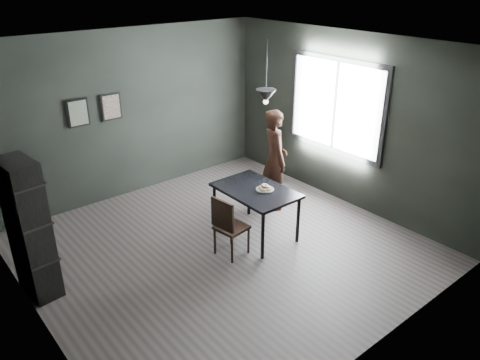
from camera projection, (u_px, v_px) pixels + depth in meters
ground at (223, 248)px, 6.67m from camera, size 5.00×5.00×0.00m
back_wall at (131, 114)px, 7.84m from camera, size 5.00×0.10×2.80m
ceiling at (220, 47)px, 5.50m from camera, size 5.00×5.00×0.02m
window_assembly at (335, 106)px, 7.57m from camera, size 0.04×1.96×1.56m
cafe_table at (256, 194)px, 6.73m from camera, size 0.80×1.20×0.75m
white_plate at (265, 190)px, 6.67m from camera, size 0.23×0.23×0.01m
donut_pile at (265, 188)px, 6.66m from camera, size 0.20×0.20×0.08m
woman at (275, 160)px, 7.50m from camera, size 0.62×0.72×1.67m
wood_chair at (227, 224)px, 6.29m from camera, size 0.44×0.44×0.89m
shelf_unit at (29, 230)px, 5.43m from camera, size 0.39×0.61×1.74m
pendant_lamp at (266, 96)px, 6.37m from camera, size 0.28×0.28×0.86m
framed_print_left at (78, 113)px, 7.21m from camera, size 0.34×0.04×0.44m
framed_print_right at (111, 107)px, 7.53m from camera, size 0.34×0.04×0.44m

